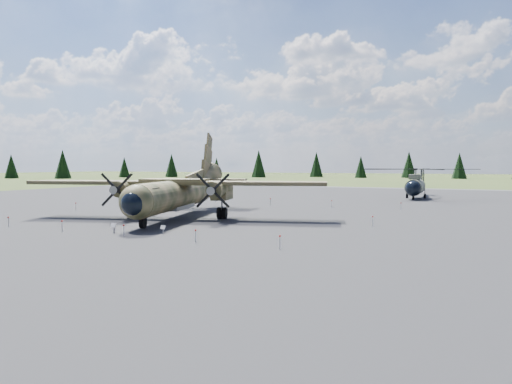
% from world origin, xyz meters
% --- Properties ---
extents(ground, '(500.00, 500.00, 0.00)m').
position_xyz_m(ground, '(0.00, 0.00, 0.00)').
color(ground, '#495525').
rests_on(ground, ground).
extents(apron, '(120.00, 120.00, 0.04)m').
position_xyz_m(apron, '(0.00, 10.00, 0.00)').
color(apron, '#535357').
rests_on(apron, ground).
extents(transport_plane, '(28.06, 25.02, 9.39)m').
position_xyz_m(transport_plane, '(-1.94, -1.13, 2.70)').
color(transport_plane, '#32391F').
rests_on(transport_plane, ground).
extents(helicopter_near, '(18.73, 21.49, 4.53)m').
position_xyz_m(helicopter_near, '(14.64, 35.82, 3.21)').
color(helicopter_near, '#68695C').
rests_on(helicopter_near, ground).
extents(info_placard_left, '(0.48, 0.21, 0.75)m').
position_xyz_m(info_placard_left, '(0.07, -12.39, 0.50)').
color(info_placard_left, gray).
rests_on(info_placard_left, ground).
extents(info_placard_right, '(0.42, 0.20, 0.64)m').
position_xyz_m(info_placard_right, '(3.71, -11.23, 0.43)').
color(info_placard_right, gray).
rests_on(info_placard_right, ground).
extents(barrier_fence, '(33.12, 29.62, 0.85)m').
position_xyz_m(barrier_fence, '(-0.46, -0.08, 0.51)').
color(barrier_fence, silver).
rests_on(barrier_fence, ground).
extents(treeline, '(322.84, 327.19, 10.93)m').
position_xyz_m(treeline, '(-0.18, 0.31, 5.00)').
color(treeline, black).
rests_on(treeline, ground).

